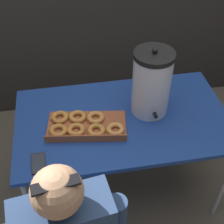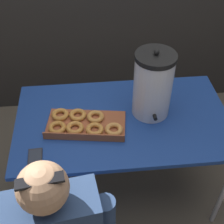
{
  "view_description": "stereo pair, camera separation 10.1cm",
  "coord_description": "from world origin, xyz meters",
  "views": [
    {
      "loc": [
        -0.3,
        -1.35,
        2.06
      ],
      "look_at": [
        -0.07,
        0.0,
        0.8
      ],
      "focal_mm": 50.0,
      "sensor_mm": 36.0,
      "label": 1
    },
    {
      "loc": [
        -0.2,
        -1.36,
        2.06
      ],
      "look_at": [
        -0.07,
        0.0,
        0.8
      ],
      "focal_mm": 50.0,
      "sensor_mm": 36.0,
      "label": 2
    }
  ],
  "objects": [
    {
      "name": "folding_table",
      "position": [
        0.0,
        0.0,
        0.69
      ],
      "size": [
        1.31,
        0.76,
        0.74
      ],
      "color": "navy",
      "rests_on": "ground"
    },
    {
      "name": "cell_phone",
      "position": [
        -0.51,
        -0.27,
        0.74
      ],
      "size": [
        0.08,
        0.14,
        0.01
      ],
      "rotation": [
        0.0,
        0.0,
        0.04
      ],
      "color": "black",
      "rests_on": "folding_table"
    },
    {
      "name": "ground_plane",
      "position": [
        0.0,
        0.0,
        0.0
      ],
      "size": [
        12.0,
        12.0,
        0.0
      ],
      "primitive_type": "plane",
      "color": "brown"
    },
    {
      "name": "donut_box",
      "position": [
        -0.24,
        -0.05,
        0.76
      ],
      "size": [
        0.5,
        0.31,
        0.05
      ],
      "rotation": [
        0.0,
        0.0,
        -0.15
      ],
      "color": "brown",
      "rests_on": "folding_table"
    },
    {
      "name": "coffee_urn",
      "position": [
        0.18,
        0.05,
        0.94
      ],
      "size": [
        0.23,
        0.26,
        0.44
      ],
      "color": "silver",
      "rests_on": "folding_table"
    }
  ]
}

